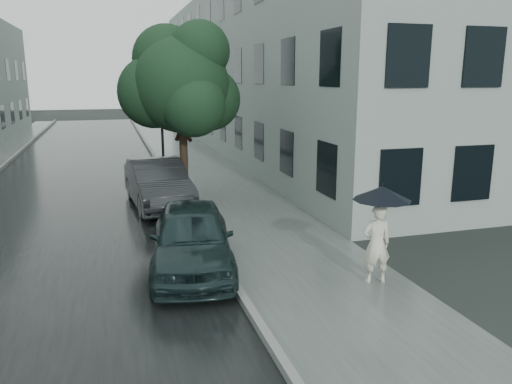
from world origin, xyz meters
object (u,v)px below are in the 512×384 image
object	(u,v)px
lamp_post	(158,108)
car_far	(158,183)
pedestrian	(376,244)
street_tree	(181,83)
car_near	(192,237)

from	to	relation	value
lamp_post	car_far	size ratio (longest dim) A/B	1.04
pedestrian	car_far	size ratio (longest dim) A/B	0.36
street_tree	lamp_post	distance (m)	6.55
pedestrian	car_near	distance (m)	3.89
street_tree	car_near	distance (m)	6.98
lamp_post	street_tree	bearing A→B (deg)	-82.73
pedestrian	lamp_post	xyz separation A→B (m)	(-2.86, 14.41, 1.92)
lamp_post	car_far	bearing A→B (deg)	-90.37
car_near	pedestrian	bearing A→B (deg)	-19.17
pedestrian	street_tree	xyz separation A→B (m)	(-2.70, 7.96, 3.08)
street_tree	car_near	xyz separation A→B (m)	(-0.75, -6.17, -3.18)
lamp_post	car_far	world-z (taller)	lamp_post
pedestrian	street_tree	world-z (taller)	street_tree
pedestrian	car_near	world-z (taller)	pedestrian
lamp_post	car_far	distance (m)	7.23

